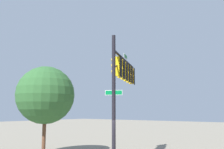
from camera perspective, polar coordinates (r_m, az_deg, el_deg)
The scene contains 2 objects.
signal_pole_assembly at distance 15.63m, azimuth 2.52°, elevation -0.42°, with size 5.32×2.72×7.05m.
tree_mid at distance 17.64m, azimuth -14.96°, elevation -4.57°, with size 3.92×3.92×6.00m.
Camera 1 is at (-10.50, -7.94, 2.97)m, focal length 40.02 mm.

